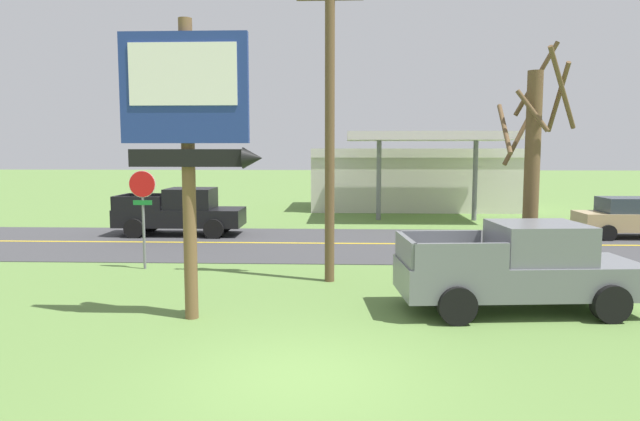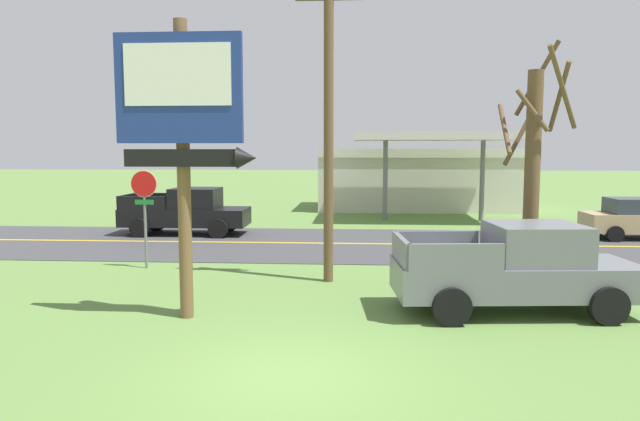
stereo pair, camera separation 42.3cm
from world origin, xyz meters
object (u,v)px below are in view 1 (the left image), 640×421
at_px(stop_sign, 143,202).
at_px(gas_station, 414,176).
at_px(pickup_black_on_road, 182,212).
at_px(utility_pole, 330,107).
at_px(bare_tree, 532,167).
at_px(motel_sign, 189,120).
at_px(pickup_grey_parked_on_lawn, 520,268).
at_px(car_tan_near_lane, 631,218).

distance_m(stop_sign, gas_station, 20.77).
distance_m(gas_station, pickup_black_on_road, 15.69).
distance_m(utility_pole, bare_tree, 5.56).
relative_size(motel_sign, gas_station, 0.52).
distance_m(motel_sign, gas_station, 24.49).
bearing_deg(pickup_grey_parked_on_lawn, pickup_black_on_road, 134.14).
distance_m(stop_sign, pickup_grey_parked_on_lawn, 10.75).
xyz_separation_m(gas_station, pickup_grey_parked_on_lawn, (-0.22, -22.26, -0.98)).
height_order(gas_station, pickup_grey_parked_on_lawn, gas_station).
distance_m(utility_pole, pickup_grey_parked_on_lawn, 6.31).
bearing_deg(motel_sign, car_tan_near_lane, 39.25).
bearing_deg(stop_sign, pickup_grey_parked_on_lawn, -22.58).
distance_m(stop_sign, pickup_black_on_road, 7.01).
height_order(motel_sign, bare_tree, bare_tree).
bearing_deg(gas_station, pickup_black_on_road, -133.99).
relative_size(motel_sign, utility_pole, 0.71).
bearing_deg(stop_sign, utility_pole, -13.90).
bearing_deg(utility_pole, stop_sign, 166.10).
height_order(motel_sign, gas_station, motel_sign).
height_order(stop_sign, bare_tree, bare_tree).
height_order(gas_station, car_tan_near_lane, gas_station).
bearing_deg(motel_sign, gas_station, 72.62).
bearing_deg(car_tan_near_lane, stop_sign, -158.54).
relative_size(motel_sign, car_tan_near_lane, 1.48).
bearing_deg(pickup_black_on_road, pickup_grey_parked_on_lawn, -45.86).
distance_m(gas_station, car_tan_near_lane, 13.53).
height_order(gas_station, pickup_black_on_road, gas_station).
distance_m(motel_sign, pickup_grey_parked_on_lawn, 7.83).
xyz_separation_m(gas_station, pickup_black_on_road, (-10.88, -11.27, -0.98)).
distance_m(motel_sign, car_tan_near_lane, 19.27).
height_order(utility_pole, pickup_black_on_road, utility_pole).
bearing_deg(stop_sign, pickup_black_on_road, 96.50).
xyz_separation_m(utility_pole, gas_station, (4.51, 19.53, -2.75)).
bearing_deg(pickup_grey_parked_on_lawn, utility_pole, 147.60).
relative_size(motel_sign, bare_tree, 0.97).
bearing_deg(utility_pole, bare_tree, -0.27).
relative_size(gas_station, pickup_black_on_road, 2.31).
height_order(stop_sign, car_tan_near_lane, stop_sign).
bearing_deg(pickup_black_on_road, stop_sign, -83.50).
bearing_deg(stop_sign, motel_sign, -61.27).
height_order(motel_sign, stop_sign, motel_sign).
relative_size(bare_tree, pickup_grey_parked_on_lawn, 1.20).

